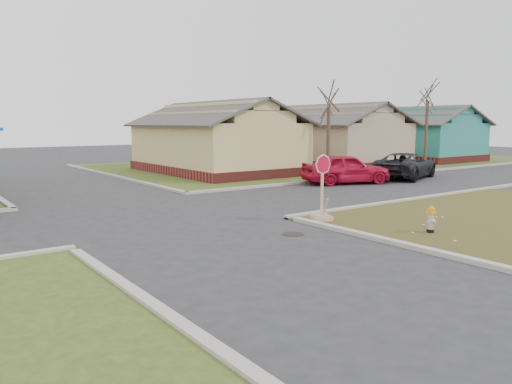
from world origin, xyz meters
TOP-DOWN VIEW (x-y plane):
  - ground at (0.00, 0.00)m, footprint 120.00×120.00m
  - verge_far_right at (22.00, 18.00)m, footprint 37.00×19.00m
  - curbs at (0.00, 5.00)m, footprint 80.00×40.00m
  - manhole at (2.20, -0.50)m, footprint 0.64×0.64m
  - side_house_yellow at (10.00, 16.50)m, footprint 7.60×11.60m
  - side_house_tan at (20.00, 16.50)m, footprint 7.60×11.60m
  - side_house_teal at (30.00, 16.50)m, footprint 7.60×11.60m
  - tree_mid_right at (14.00, 10.20)m, footprint 0.22×0.22m
  - tree_far_right at (24.00, 10.50)m, footprint 0.22×0.22m
  - fire_hydrant at (5.47, -2.85)m, footprint 0.29×0.29m
  - stop_sign at (4.19, 0.38)m, footprint 0.62×0.60m
  - red_sedan at (12.41, 7.21)m, footprint 5.07×3.42m
  - dark_pickup at (17.19, 7.03)m, footprint 5.91×4.15m

SIDE VIEW (x-z plane):
  - ground at x=0.00m, z-range 0.00..0.00m
  - curbs at x=0.00m, z-range -0.06..0.06m
  - manhole at x=2.20m, z-range 0.00..0.01m
  - verge_far_right at x=22.00m, z-range 0.00..0.05m
  - fire_hydrant at x=5.47m, z-range 0.09..0.88m
  - stop_sign at x=4.19m, z-range -0.57..1.61m
  - dark_pickup at x=17.19m, z-range 0.00..1.50m
  - red_sedan at x=12.41m, z-range 0.00..1.60m
  - tree_mid_right at x=14.00m, z-range 0.05..4.25m
  - side_house_yellow at x=10.00m, z-range -0.16..4.54m
  - side_house_tan at x=20.00m, z-range -0.16..4.54m
  - side_house_teal at x=30.00m, z-range -0.16..4.54m
  - tree_far_right at x=24.00m, z-range 0.05..4.81m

